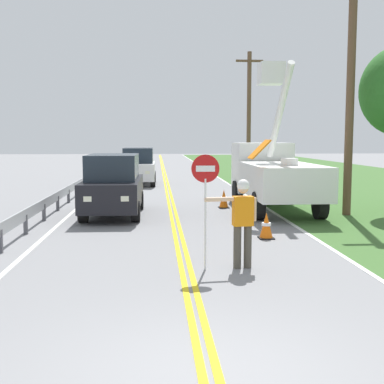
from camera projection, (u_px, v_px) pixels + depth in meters
ground_plane at (210, 377)px, 5.61m from camera, size 160.00×160.00×0.00m
centerline_yellow_left at (166, 191)px, 25.44m from camera, size 0.11×110.00×0.01m
centerline_yellow_right at (170, 191)px, 25.45m from camera, size 0.11×110.00×0.01m
edge_line_right at (239, 190)px, 25.70m from camera, size 0.12×110.00×0.01m
edge_line_left at (96, 191)px, 25.19m from camera, size 0.12×110.00×0.01m
flagger_worker at (242, 218)px, 10.22m from camera, size 1.08×0.28×1.83m
stop_sign_paddle at (205, 186)px, 10.02m from camera, size 0.56×0.04×2.33m
utility_bucket_truck at (272, 171)px, 18.87m from camera, size 2.68×6.81×5.47m
oncoming_suv_nearest at (113, 185)px, 17.24m from camera, size 1.96×4.63×2.10m
oncoming_suv_second at (139, 166)px, 28.77m from camera, size 1.94×4.62×2.10m
utility_pole_near at (350, 92)px, 17.05m from camera, size 1.80×0.28×8.05m
utility_pole_mid at (249, 113)px, 33.54m from camera, size 1.80×0.28×8.32m
traffic_cone_lead at (266, 226)px, 13.33m from camera, size 0.40×0.40×0.70m
traffic_cone_mid at (243, 211)px, 16.05m from camera, size 0.40×0.40×0.70m
traffic_cone_tail at (224, 199)px, 19.20m from camera, size 0.40×0.40×0.70m
guardrail_left_shoulder at (73, 188)px, 21.81m from camera, size 0.10×32.00×0.71m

